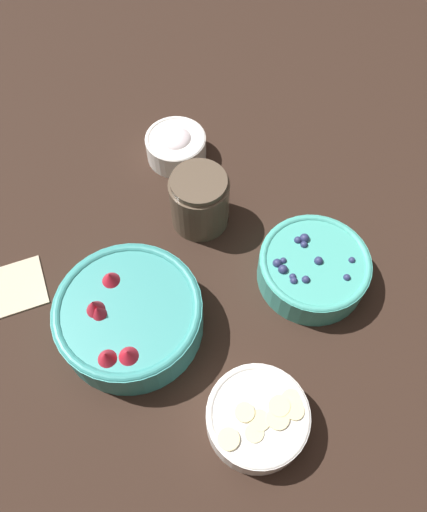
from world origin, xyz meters
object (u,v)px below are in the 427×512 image
object	(u,v)px
bowl_bananas	(258,418)
jar_chocolate	(200,202)
bowl_strawberries	(129,315)
bowl_cream	(176,145)
bowl_blueberries	(313,267)

from	to	relation	value
bowl_bananas	jar_chocolate	world-z (taller)	jar_chocolate
bowl_strawberries	bowl_cream	world-z (taller)	bowl_strawberries
bowl_strawberries	bowl_blueberries	size ratio (longest dim) A/B	1.25
bowl_strawberries	jar_chocolate	world-z (taller)	jar_chocolate
bowl_cream	jar_chocolate	bearing A→B (deg)	59.18
bowl_strawberries	jar_chocolate	distance (m)	0.22
bowl_bananas	jar_chocolate	distance (m)	0.35
bowl_strawberries	bowl_bananas	xyz separation A→B (m)	(-0.01, 0.23, -0.01)
bowl_strawberries	bowl_bananas	size ratio (longest dim) A/B	1.57
bowl_strawberries	bowl_bananas	distance (m)	0.23
bowl_strawberries	jar_chocolate	bearing A→B (deg)	-165.42
bowl_blueberries	bowl_bananas	distance (m)	0.25
bowl_blueberries	jar_chocolate	bearing A→B (deg)	-81.31
bowl_cream	bowl_blueberries	bearing A→B (deg)	82.57
bowl_strawberries	jar_chocolate	xyz separation A→B (m)	(-0.21, -0.06, 0.01)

